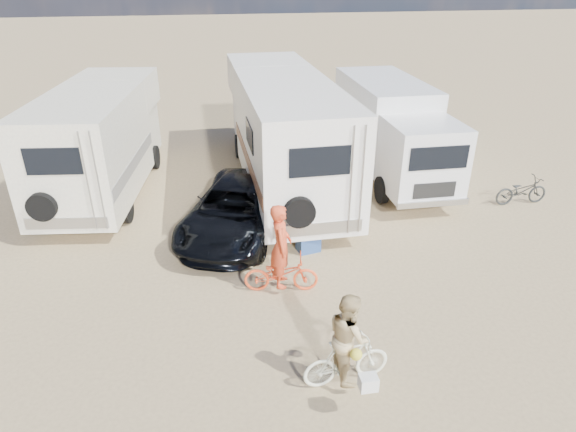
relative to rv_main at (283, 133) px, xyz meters
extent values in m
plane|color=tan|center=(-0.42, -6.89, -1.74)|extent=(140.00, 140.00, 0.00)
imported|color=black|center=(-1.80, -3.05, -1.07)|extent=(3.77, 5.30, 1.34)
imported|color=#EA491E|center=(-1.04, -5.97, -1.31)|extent=(1.70, 0.80, 0.86)
imported|color=silver|center=(-0.36, -8.86, -1.27)|extent=(1.59, 0.60, 0.94)
imported|color=#D34422|center=(-1.04, -5.97, -0.77)|extent=(0.56, 0.76, 1.93)
imported|color=tan|center=(-0.36, -8.86, -0.91)|extent=(0.70, 0.86, 1.65)
imported|color=#242624|center=(6.82, -2.77, -1.31)|extent=(1.64, 0.59, 0.86)
cube|color=navy|center=(-0.09, -4.39, -1.52)|extent=(0.61, 0.50, 0.44)
cube|color=olive|center=(-0.92, -3.07, -1.54)|extent=(0.58, 0.58, 0.39)
camera|label=1|loc=(-2.44, -15.02, 4.78)|focal=30.91mm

